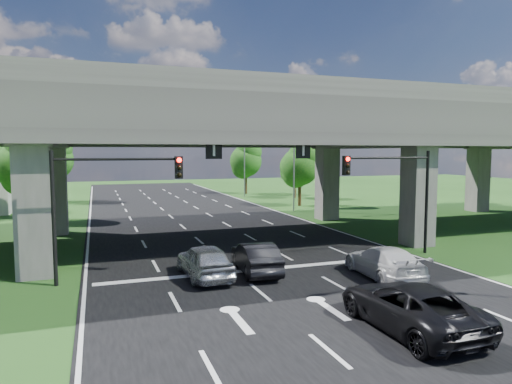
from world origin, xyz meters
TOP-DOWN VIEW (x-y plane):
  - ground at (0.00, 0.00)m, footprint 160.00×160.00m
  - road at (0.00, 10.00)m, footprint 18.00×120.00m
  - overpass at (0.00, 12.00)m, footprint 80.00×15.00m
  - signal_right at (7.82, 3.94)m, footprint 5.76×0.54m
  - signal_left at (-7.82, 3.94)m, footprint 5.76×0.54m
  - streetlight_far at (10.10, 24.00)m, footprint 3.38×0.25m
  - streetlight_beyond at (10.10, 40.00)m, footprint 3.38×0.25m
  - tree_left_near at (-13.95, 26.00)m, footprint 4.50×4.50m
  - tree_left_mid at (-16.95, 34.00)m, footprint 3.91×3.90m
  - tree_left_far at (-12.95, 42.00)m, footprint 4.80×4.80m
  - tree_right_near at (13.05, 28.00)m, footprint 4.20×4.20m
  - tree_right_mid at (16.05, 36.00)m, footprint 3.91×3.90m
  - tree_right_far at (12.05, 44.00)m, footprint 4.50×4.50m
  - car_silver at (-3.48, 3.00)m, footprint 2.10×4.76m
  - car_dark at (-0.94, 3.00)m, footprint 2.01×4.71m
  - car_white at (4.47, 0.22)m, footprint 2.53×5.24m
  - car_trailing at (1.52, -5.40)m, footprint 2.61×5.64m

SIDE VIEW (x-z plane):
  - ground at x=0.00m, z-range 0.00..0.00m
  - road at x=0.00m, z-range 0.00..0.03m
  - car_white at x=4.47m, z-range 0.03..1.50m
  - car_dark at x=-0.94m, z-range 0.03..1.54m
  - car_trailing at x=1.52m, z-range 0.03..1.60m
  - car_silver at x=-3.48m, z-range 0.03..1.62m
  - tree_left_mid at x=-16.95m, z-range 0.79..7.55m
  - tree_right_mid at x=16.05m, z-range 0.79..7.55m
  - signal_right at x=7.82m, z-range 1.19..7.19m
  - signal_left at x=-7.82m, z-range 1.19..7.19m
  - tree_right_near at x=13.05m, z-range 0.86..8.14m
  - tree_left_near at x=-13.95m, z-range 0.92..8.72m
  - tree_right_far at x=12.05m, z-range 0.92..8.72m
  - tree_left_far at x=-12.95m, z-range 0.98..9.30m
  - streetlight_far at x=10.10m, z-range 0.85..10.85m
  - streetlight_beyond at x=10.10m, z-range 0.85..10.85m
  - overpass at x=0.00m, z-range 2.92..12.92m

